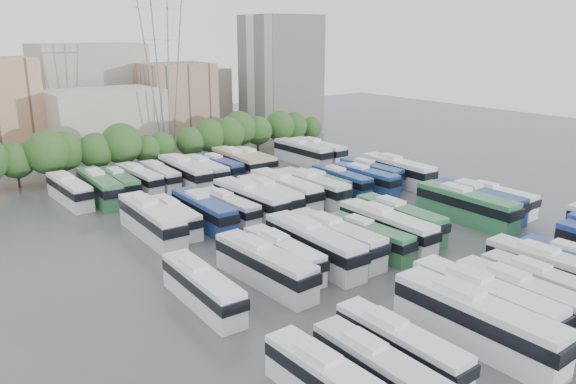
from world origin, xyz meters
TOP-DOWN VIEW (x-y plane):
  - ground at (0.00, 0.00)m, footprint 220.00×220.00m
  - tree_line at (-2.01, 42.08)m, footprint 65.64×8.12m
  - city_buildings at (-7.46, 71.86)m, footprint 102.00×35.00m
  - apartment_tower at (34.00, 58.00)m, footprint 14.00×14.00m
  - electricity_pylon at (2.00, 50.00)m, footprint 9.00×6.91m
  - bus_r0_s1 at (-18.16, -24.46)m, footprint 2.40×10.79m
  - bus_r0_s2 at (-14.86, -23.26)m, footprint 2.52×10.89m
  - bus_r0_s4 at (-8.31, -24.71)m, footprint 3.23×13.69m
  - bus_r0_s5 at (-4.90, -23.04)m, footprint 2.80×12.81m
  - bus_r0_s6 at (-1.64, -24.41)m, footprint 2.73×11.98m
  - bus_r0_s7 at (1.76, -24.36)m, footprint 2.60×11.44m
  - bus_r0_s8 at (5.14, -23.22)m, footprint 2.99×12.49m
  - bus_r1_s0 at (-21.49, -7.00)m, footprint 2.82×11.44m
  - bus_r1_s2 at (-14.86, -6.63)m, footprint 3.36×12.64m
  - bus_r1_s3 at (-11.61, -5.12)m, footprint 2.67×11.15m
  - bus_r1_s4 at (-8.20, -5.58)m, footprint 3.23×13.40m
  - bus_r1_s5 at (-5.09, -5.32)m, footprint 3.07×12.72m
  - bus_r1_s6 at (-1.66, -6.70)m, footprint 2.99×11.19m
  - bus_r1_s7 at (1.71, -6.10)m, footprint 2.93×12.77m
  - bus_r1_s8 at (5.05, -4.95)m, footprint 3.20×12.48m
  - bus_r1_s11 at (14.87, -6.76)m, footprint 3.16×13.58m
  - bus_r1_s12 at (18.16, -6.06)m, footprint 3.02×12.75m
  - bus_r1_s13 at (21.65, -6.18)m, footprint 2.83×11.26m
  - bus_r2_s1 at (-18.15, 11.16)m, footprint 3.38×13.60m
  - bus_r2_s2 at (-14.94, 11.98)m, footprint 2.82×10.98m
  - bus_r2_s3 at (-11.60, 11.04)m, footprint 2.88×12.37m
  - bus_r2_s4 at (-8.15, 11.01)m, footprint 2.77×11.13m
  - bus_r2_s5 at (-4.89, 11.12)m, footprint 3.38×13.26m
  - bus_r2_s6 at (-1.73, 11.44)m, footprint 3.38×12.66m
  - bus_r2_s7 at (1.48, 12.26)m, footprint 3.19×13.38m
  - bus_r2_s8 at (5.01, 11.01)m, footprint 3.09×13.06m
  - bus_r2_s9 at (8.03, 12.58)m, footprint 2.64×10.92m
  - bus_r2_s10 at (11.39, 12.05)m, footprint 2.83×11.38m
  - bus_r2_s11 at (14.86, 10.76)m, footprint 2.88×11.74m
  - bus_r2_s12 at (18.12, 12.85)m, footprint 2.71×11.56m
  - bus_r2_s13 at (21.58, 10.63)m, footprint 3.52×13.48m
  - bus_r3_s0 at (-21.69, 30.19)m, footprint 2.99×12.09m
  - bus_r3_s1 at (-18.04, 28.84)m, footprint 3.35×13.04m
  - bus_r3_s2 at (-14.83, 30.02)m, footprint 2.86×11.47m
  - bus_r3_s3 at (-11.60, 30.73)m, footprint 3.03×11.59m
  - bus_r3_s4 at (-8.27, 30.82)m, footprint 2.77×11.09m
  - bus_r3_s5 at (-5.13, 28.88)m, footprint 3.46×13.69m
  - bus_r3_s6 at (-1.75, 28.93)m, footprint 3.11×12.23m
  - bus_r3_s7 at (1.49, 30.16)m, footprint 2.92×11.47m
  - bus_r3_s8 at (4.95, 30.18)m, footprint 3.43×13.12m
  - bus_r3_s9 at (8.15, 30.59)m, footprint 2.81×11.70m
  - bus_r3_s12 at (18.18, 29.89)m, footprint 3.05×13.19m
  - bus_r3_s13 at (21.40, 29.65)m, footprint 3.14×12.89m

SIDE VIEW (x-z plane):
  - ground at x=0.00m, z-range 0.00..0.00m
  - bus_r0_s1 at x=-18.16m, z-range -0.03..3.35m
  - bus_r0_s2 at x=-14.86m, z-range -0.03..3.37m
  - bus_r2_s9 at x=8.03m, z-range -0.03..3.38m
  - bus_r2_s2 at x=-14.94m, z-range -0.03..3.39m
  - bus_r3_s4 at x=-8.27m, z-range -0.03..3.42m
  - bus_r2_s4 at x=-8.15m, z-range -0.03..3.44m
  - bus_r1_s6 at x=-1.66m, z-range -0.03..3.44m
  - bus_r1_s3 at x=-11.61m, z-range -0.03..3.45m
  - bus_r1_s13 at x=21.65m, z-range -0.03..3.48m
  - bus_r2_s10 at x=11.39m, z-range -0.03..3.52m
  - bus_r1_s0 at x=-21.49m, z-range -0.03..3.53m
  - bus_r3_s7 at x=1.49m, z-range -0.03..3.54m
  - bus_r3_s2 at x=-14.83m, z-range -0.03..3.54m
  - bus_r0_s7 at x=1.76m, z-range -0.03..3.55m
  - bus_r3_s3 at x=-11.60m, z-range -0.03..3.57m
  - bus_r2_s12 at x=18.12m, z-range -0.03..3.58m
  - bus_r3_s9 at x=8.15m, z-range -0.03..3.62m
  - bus_r2_s11 at x=14.86m, z-range -0.03..3.63m
  - bus_r0_s6 at x=-1.64m, z-range -0.03..3.72m
  - bus_r3_s0 at x=-21.69m, z-range -0.03..3.74m
  - bus_r3_s6 at x=-1.75m, z-range -0.03..3.77m
  - bus_r2_s3 at x=-11.60m, z-range -0.04..3.83m
  - bus_r1_s8 at x=5.05m, z-range -0.04..3.85m
  - bus_r0_s8 at x=5.14m, z-range -0.04..3.87m
  - bus_r1_s2 at x=-14.86m, z-range -0.04..3.89m
  - bus_r2_s6 at x=-1.73m, z-range -0.04..3.90m
  - bus_r1_s5 at x=-5.09m, z-range -0.04..3.94m
  - bus_r1_s12 at x=18.16m, z-range -0.04..3.95m
  - bus_r1_s7 at x=1.71m, z-range -0.04..3.96m
  - bus_r0_s5 at x=-4.90m, z-range -0.04..3.98m
  - bus_r3_s13 at x=21.40m, z-range -0.04..3.99m
  - bus_r3_s1 at x=-18.04m, z-range -0.04..4.02m
  - bus_r3_s8 at x=4.95m, z-range -0.04..4.04m
  - bus_r2_s8 at x=5.01m, z-range -0.04..4.04m
  - bus_r3_s12 at x=18.18m, z-range -0.04..4.09m
  - bus_r2_s5 at x=-4.89m, z-range -0.04..4.09m
  - bus_r2_s7 at x=1.48m, z-range -0.04..4.14m
  - bus_r1_s4 at x=-8.20m, z-range -0.04..4.15m
  - bus_r2_s13 at x=21.58m, z-range -0.04..4.15m
  - bus_r2_s1 at x=-18.15m, z-range -0.04..4.20m
  - bus_r1_s11 at x=14.87m, z-range -0.04..4.21m
  - bus_r3_s5 at x=-5.13m, z-range -0.04..4.23m
  - bus_r0_s4 at x=-8.31m, z-range -0.04..4.24m
  - tree_line at x=-2.01m, z-range 0.36..8.78m
  - city_buildings at x=-7.46m, z-range -2.13..17.87m
  - apartment_tower at x=34.00m, z-range 0.00..26.00m
  - electricity_pylon at x=2.00m, z-range 1.75..35.57m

